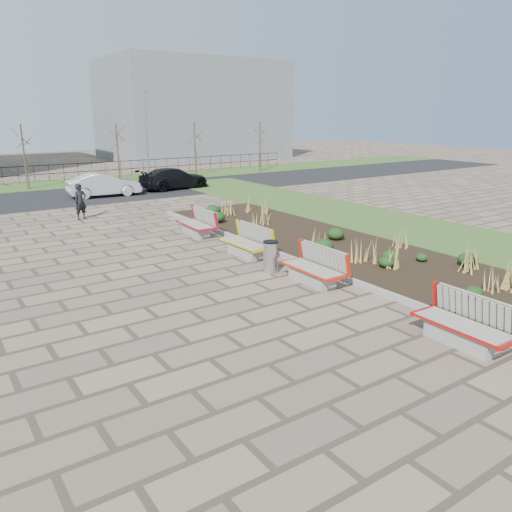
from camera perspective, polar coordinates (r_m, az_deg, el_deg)
ground at (r=10.92m, az=2.44°, el=-9.39°), size 120.00×120.00×0.00m
planting_bed at (r=18.33m, az=8.75°, el=1.18°), size 4.50×18.00×0.10m
planting_curb at (r=16.86m, az=2.94°, el=0.13°), size 0.16×18.00×0.15m
grass_verge_near at (r=21.78m, az=17.95°, el=2.87°), size 5.00×38.00×0.04m
grass_verge_far at (r=36.66m, az=-25.00°, el=7.22°), size 80.00×5.00×0.04m
road at (r=30.81m, az=-23.01°, el=6.02°), size 80.00×7.00×0.02m
bench_a at (r=11.28m, az=22.56°, el=-7.03°), size 0.94×2.12×1.00m
bench_b at (r=14.23m, az=6.43°, el=-1.18°), size 0.94×2.12×1.00m
bench_c at (r=16.89m, az=-1.23°, el=1.67°), size 0.93×2.11×1.00m
bench_d at (r=19.92m, az=-6.93°, el=3.78°), size 1.01×2.14×1.00m
litter_bin at (r=15.09m, az=1.68°, el=-0.15°), size 0.44×0.44×0.97m
pedestrian at (r=24.11m, az=-19.42°, el=5.88°), size 0.68×0.54×1.64m
car_silver at (r=30.47m, az=-16.99°, el=7.80°), size 4.19×1.77×1.35m
car_black at (r=32.55m, az=-9.38°, el=8.75°), size 4.75×2.33×1.33m
tree_c at (r=34.98m, az=-24.95°, el=10.22°), size 1.40×1.40×4.00m
tree_d at (r=36.48m, az=-15.52°, el=11.29°), size 1.40×1.40×4.00m
tree_e at (r=38.86m, az=-6.99°, el=12.00°), size 1.40×1.40×4.00m
tree_f at (r=41.97m, az=0.46°, el=12.40°), size 1.40×1.40×4.00m
lamp_east at (r=36.66m, az=-12.35°, el=13.09°), size 0.24×0.60×6.00m
railing_fence at (r=38.05m, az=-25.52°, el=8.38°), size 44.00×0.10×1.20m
building_grey at (r=56.22m, az=-7.22°, el=16.21°), size 18.00×12.00×10.00m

